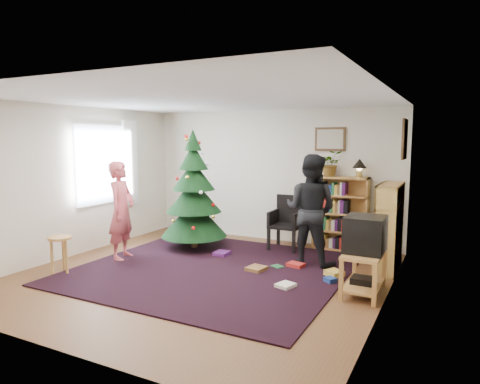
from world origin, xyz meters
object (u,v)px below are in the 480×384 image
at_px(bookshelf_back, 340,213).
at_px(stool, 60,245).
at_px(tv_stand, 364,269).
at_px(table_lamp, 359,165).
at_px(potted_plant, 331,164).
at_px(person_by_chair, 311,210).
at_px(person_standing, 121,211).
at_px(bookshelf_right, 389,226).
at_px(armchair, 288,220).
at_px(picture_right, 405,139).
at_px(christmas_tree, 194,199).
at_px(crt_tv, 365,234).
at_px(picture_back, 330,139).

distance_m(bookshelf_back, stool, 4.60).
bearing_deg(tv_stand, table_lamp, 104.12).
distance_m(tv_stand, potted_plant, 2.58).
relative_size(tv_stand, person_by_chair, 0.47).
relative_size(person_standing, potted_plant, 3.57).
distance_m(bookshelf_right, tv_stand, 1.25).
distance_m(armchair, table_lamp, 1.57).
bearing_deg(bookshelf_right, bookshelf_back, 47.74).
bearing_deg(table_lamp, picture_right, -37.47).
bearing_deg(bookshelf_back, christmas_tree, -154.99).
height_order(bookshelf_right, person_standing, person_standing).
xyz_separation_m(christmas_tree, tv_stand, (3.17, -0.95, -0.57)).
distance_m(bookshelf_back, armchair, 0.93).
distance_m(bookshelf_right, stool, 4.84).
distance_m(picture_right, tv_stand, 2.20).
relative_size(person_standing, table_lamp, 4.98).
height_order(potted_plant, table_lamp, potted_plant).
bearing_deg(table_lamp, person_standing, -146.50).
relative_size(crt_tv, table_lamp, 1.61).
height_order(picture_right, potted_plant, picture_right).
height_order(picture_back, christmas_tree, picture_back).
relative_size(picture_right, table_lamp, 1.87).
xyz_separation_m(tv_stand, potted_plant, (-1.01, 2.05, 1.21)).
height_order(bookshelf_back, table_lamp, table_lamp).
relative_size(potted_plant, table_lamp, 1.40).
bearing_deg(tv_stand, christmas_tree, 163.31).
bearing_deg(person_standing, christmas_tree, -45.77).
bearing_deg(picture_back, person_by_chair, -87.36).
height_order(christmas_tree, armchair, christmas_tree).
xyz_separation_m(picture_back, potted_plant, (0.06, -0.14, -0.43)).
distance_m(tv_stand, crt_tv, 0.46).
bearing_deg(picture_right, stool, -148.86).
distance_m(stool, potted_plant, 4.59).
bearing_deg(crt_tv, person_standing, -177.69).
xyz_separation_m(armchair, person_by_chair, (0.65, -0.75, 0.35)).
distance_m(christmas_tree, crt_tv, 3.31).
bearing_deg(potted_plant, tv_stand, -63.63).
distance_m(bookshelf_back, potted_plant, 0.88).
bearing_deg(table_lamp, crt_tv, -75.96).
bearing_deg(crt_tv, person_by_chair, 136.96).
height_order(tv_stand, crt_tv, crt_tv).
bearing_deg(picture_right, bookshelf_back, 151.12).
height_order(bookshelf_back, crt_tv, bookshelf_back).
bearing_deg(bookshelf_right, person_by_chair, 102.64).
xyz_separation_m(picture_back, person_standing, (-2.77, -2.34, -1.15)).
bearing_deg(table_lamp, christmas_tree, -157.52).
distance_m(armchair, potted_plant, 1.25).
xyz_separation_m(bookshelf_back, tv_stand, (0.81, -2.05, -0.35)).
bearing_deg(stool, picture_back, 47.95).
height_order(crt_tv, stool, crt_tv).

